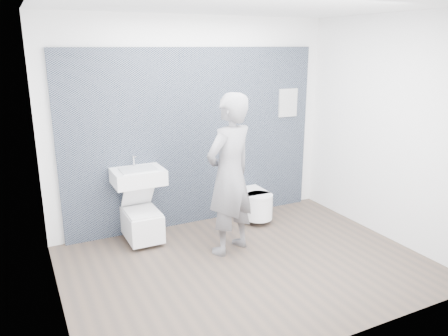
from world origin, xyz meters
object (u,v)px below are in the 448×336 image
washbasin (138,176)px  toilet_rounded (254,204)px  visitor (230,175)px  toilet_square (142,223)px

washbasin → toilet_rounded: (1.62, -0.10, -0.60)m
toilet_rounded → visitor: (-0.75, -0.69, 0.71)m
washbasin → toilet_rounded: bearing=-3.4°
washbasin → visitor: bearing=-41.7°
toilet_rounded → visitor: bearing=-137.4°
washbasin → toilet_square: 0.60m
toilet_rounded → toilet_square: bearing=178.8°
visitor → washbasin: bearing=-62.9°
washbasin → visitor: size_ratio=0.33×
toilet_rounded → visitor: visitor is taller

